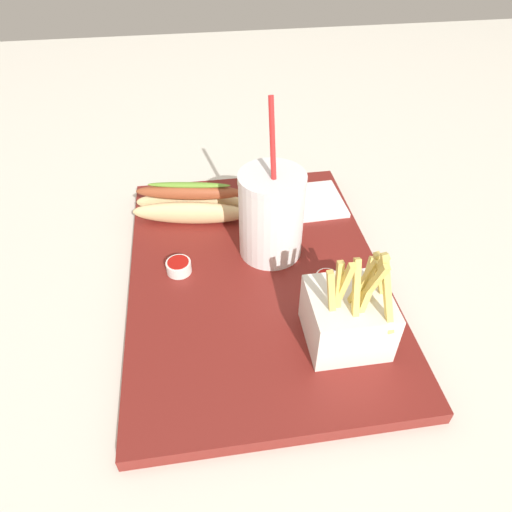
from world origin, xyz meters
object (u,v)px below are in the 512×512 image
object	(u,v)px
soda_cup	(271,215)
fries_basket	(348,316)
ketchup_cup_1	(327,280)
hot_dog_1	(191,204)
ketchup_cup_2	(179,266)
napkin_stack	(304,202)

from	to	relation	value
soda_cup	fries_basket	distance (m)	0.19
fries_basket	ketchup_cup_1	size ratio (longest dim) A/B	4.57
hot_dog_1	ketchup_cup_1	distance (m)	0.25
ketchup_cup_2	napkin_stack	bearing A→B (deg)	-57.57
hot_dog_1	ketchup_cup_2	size ratio (longest dim) A/B	5.38
fries_basket	ketchup_cup_2	xyz separation A→B (m)	(0.15, 0.20, -0.03)
fries_basket	ketchup_cup_1	world-z (taller)	fries_basket
soda_cup	ketchup_cup_2	distance (m)	0.15
napkin_stack	hot_dog_1	bearing A→B (deg)	93.27
soda_cup	ketchup_cup_1	size ratio (longest dim) A/B	7.19
fries_basket	ketchup_cup_1	distance (m)	0.10
ketchup_cup_1	napkin_stack	world-z (taller)	ketchup_cup_1
hot_dog_1	ketchup_cup_2	bearing A→B (deg)	168.91
soda_cup	hot_dog_1	distance (m)	0.15
soda_cup	hot_dog_1	size ratio (longest dim) A/B	1.21
soda_cup	napkin_stack	xyz separation A→B (m)	(0.11, -0.08, -0.06)
ketchup_cup_2	soda_cup	bearing A→B (deg)	-79.07
ketchup_cup_2	napkin_stack	distance (m)	0.25
napkin_stack	ketchup_cup_2	bearing A→B (deg)	122.43
hot_dog_1	fries_basket	bearing A→B (deg)	-147.48
ketchup_cup_2	ketchup_cup_1	bearing A→B (deg)	-105.98
fries_basket	napkin_stack	world-z (taller)	fries_basket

